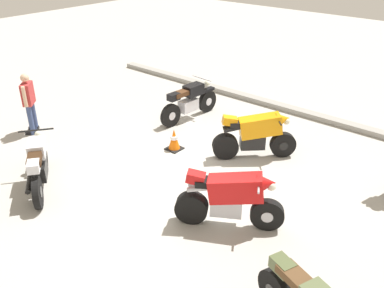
# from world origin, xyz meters

# --- Properties ---
(ground_plane) EXTENTS (40.00, 40.00, 0.00)m
(ground_plane) POSITION_xyz_m (0.00, 0.00, 0.00)
(ground_plane) COLOR #ADAAA3
(curb_edge) EXTENTS (14.00, 0.30, 0.15)m
(curb_edge) POSITION_xyz_m (0.00, 4.60, 0.07)
(curb_edge) COLOR gray
(curb_edge) RESTS_ON ground
(motorcycle_black_cruiser) EXTENTS (0.70, 2.09, 1.09)m
(motorcycle_black_cruiser) POSITION_xyz_m (-2.03, 2.31, 0.52)
(motorcycle_black_cruiser) COLOR black
(motorcycle_black_cruiser) RESTS_ON ground
(motorcycle_red_sportbike) EXTENTS (1.77, 1.17, 1.14)m
(motorcycle_red_sportbike) POSITION_xyz_m (1.57, -0.82, 0.59)
(motorcycle_red_sportbike) COLOR black
(motorcycle_red_sportbike) RESTS_ON ground
(motorcycle_silver_cruiser) EXTENTS (1.76, 1.33, 1.09)m
(motorcycle_silver_cruiser) POSITION_xyz_m (-2.13, -2.29, 0.52)
(motorcycle_silver_cruiser) COLOR black
(motorcycle_silver_cruiser) RESTS_ON ground
(motorcycle_orange_sportbike) EXTENTS (1.54, 1.49, 1.14)m
(motorcycle_orange_sportbike) POSITION_xyz_m (0.55, 1.62, 0.59)
(motorcycle_orange_sportbike) COLOR black
(motorcycle_orange_sportbike) RESTS_ON ground
(person_in_red_shirt) EXTENTS (0.53, 0.53, 1.59)m
(person_in_red_shirt) POSITION_xyz_m (-4.62, -0.96, 0.89)
(person_in_red_shirt) COLOR #384772
(person_in_red_shirt) RESTS_ON ground
(traffic_cone) EXTENTS (0.36, 0.36, 0.53)m
(traffic_cone) POSITION_xyz_m (-1.14, 0.69, 0.26)
(traffic_cone) COLOR black
(traffic_cone) RESTS_ON ground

